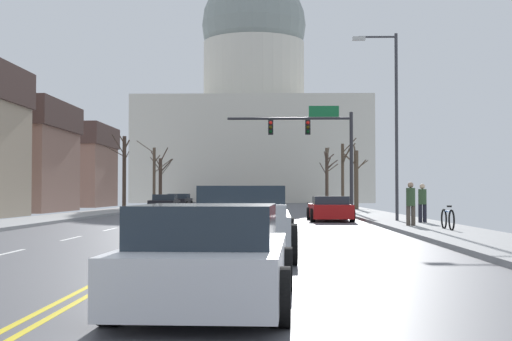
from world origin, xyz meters
name	(u,v)px	position (x,y,z in m)	size (l,w,h in m)	color
ground	(210,225)	(0.00, 0.00, 0.02)	(20.00, 180.00, 0.20)	#505055
signal_gantry	(316,137)	(5.38, 14.52, 4.90)	(7.91, 0.41, 6.70)	#28282D
street_lamp_right	(391,111)	(7.96, 1.74, 5.04)	(2.01, 0.24, 8.40)	#333338
capitol_building	(254,115)	(0.00, 70.07, 12.29)	(31.06, 22.60, 34.96)	beige
sedan_near_00	(255,207)	(1.67, 10.33, 0.56)	(2.06, 4.46, 1.20)	silver
sedan_near_01	(330,209)	(5.44, 4.64, 0.57)	(2.12, 4.51, 1.20)	#B71414
sedan_near_02	(252,212)	(1.81, -1.54, 0.61)	(2.08, 4.54, 1.31)	#6B6056
sedan_near_03	(236,220)	(1.56, -8.96, 0.58)	(2.00, 4.41, 1.22)	silver
pickup_truck_near_04	(241,224)	(1.95, -14.40, 0.71)	(2.41, 5.53, 1.55)	#ADB2B7
sedan_near_05	(209,259)	(1.86, -21.28, 0.60)	(2.14, 4.28, 1.27)	silver
sedan_oncoming_00	(165,203)	(-5.20, 21.27, 0.58)	(2.09, 4.32, 1.23)	black
sedan_oncoming_01	(178,201)	(-5.43, 30.42, 0.60)	(2.16, 4.49, 1.26)	black
sedan_oncoming_02	(228,200)	(-2.01, 43.92, 0.57)	(2.07, 4.29, 1.22)	#6B6056
sedan_oncoming_03	(210,198)	(-5.15, 57.59, 0.63)	(2.13, 4.47, 1.33)	navy
flank_building_00	(65,165)	(-17.14, 37.06, 3.93)	(8.38, 9.64, 7.75)	#8C6656
bare_tree_00	(343,172)	(8.99, 33.53, 3.21)	(1.30, 1.37, 6.07)	#4C3D2D
bare_tree_01	(154,175)	(-8.03, 33.55, 2.93)	(3.16, 1.10, 5.92)	brown
bare_tree_02	(356,177)	(8.80, 22.20, 2.49)	(1.97, 2.50, 4.73)	#4C3D2D
bare_tree_03	(161,179)	(-8.25, 38.62, 2.68)	(2.36, 2.28, 5.66)	#423328
bare_tree_04	(327,175)	(8.96, 52.03, 3.39)	(1.53, 2.25, 6.38)	brown
bare_tree_05	(124,169)	(-8.95, 24.97, 3.18)	(2.08, 2.49, 5.77)	#423328
bare_tree_06	(327,175)	(8.36, 44.17, 3.16)	(1.98, 2.29, 5.48)	#423328
pedestrian_00	(411,202)	(7.88, -3.03, 1.05)	(0.35, 0.34, 1.65)	#4C4238
pedestrian_01	(422,201)	(8.90, -0.28, 1.03)	(0.35, 0.34, 1.61)	black
bicycle_parked	(448,219)	(8.62, -5.68, 0.49)	(0.12, 1.77, 0.85)	black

